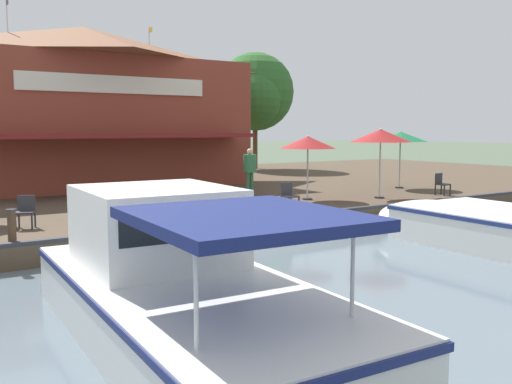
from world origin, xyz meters
The scene contains 15 objects.
ground_plane centered at (0.00, 0.00, 0.00)m, with size 220.00×220.00×0.00m, color #4C5B47.
quay_deck centered at (-11.00, 0.00, 0.30)m, with size 22.00×56.00×0.60m, color #4C3D2D.
quay_edge_fender centered at (-0.10, 0.00, 0.65)m, with size 0.20×50.40×0.10m, color #2D2D33.
waterfront_restaurant centered at (-13.55, -0.40, 4.27)m, with size 10.27×13.56×8.06m.
patio_umbrella_by_entrance centered at (-2.00, 6.94, 2.92)m, with size 2.26×2.26×2.60m.
patio_umbrella_back_row centered at (-3.14, 4.42, 2.68)m, with size 2.03×2.03×2.35m.
patio_umbrella_mid_patio_left centered at (-4.13, 10.34, 2.83)m, with size 2.30×2.30×2.49m.
cafe_chair_far_corner_seat centered at (-4.69, 0.07, 1.08)m, with size 0.54×0.54×0.85m.
cafe_chair_facing_river centered at (-2.43, -5.47, 1.08)m, with size 0.58×0.58×0.85m.
cafe_chair_under_first_umbrella centered at (-1.50, 2.34, 1.08)m, with size 0.44×0.44×0.85m.
cafe_chair_back_row_seat centered at (-1.38, 9.69, 1.08)m, with size 0.48×0.48×0.85m.
person_mid_patio centered at (-5.62, 3.53, 1.75)m, with size 0.51×0.51×1.81m.
motorboat_mid_row centered at (5.02, -4.92, 0.82)m, with size 8.38×3.20×2.16m.
mooring_post centered at (-0.35, -6.19, 1.01)m, with size 0.22×0.22×0.80m.
tree_behind_restaurant centered at (-17.66, 11.71, 5.42)m, with size 5.25×5.00×7.45m.
Camera 1 is at (13.04, -8.56, 3.16)m, focal length 40.00 mm.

